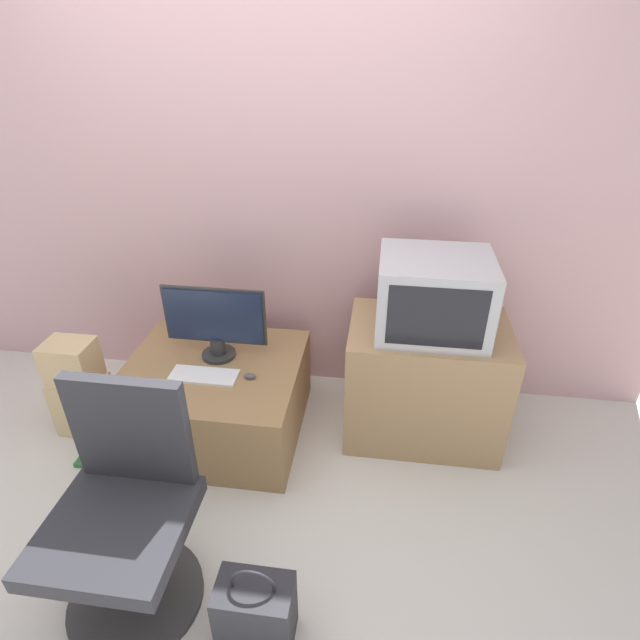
# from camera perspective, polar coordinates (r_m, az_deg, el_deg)

# --- Properties ---
(ground_plane) EXTENTS (12.00, 12.00, 0.00)m
(ground_plane) POSITION_cam_1_polar(r_m,az_deg,el_deg) (2.41, -11.92, -24.43)
(ground_plane) COLOR beige
(wall_back) EXTENTS (4.40, 0.05, 2.60)m
(wall_back) POSITION_cam_1_polar(r_m,az_deg,el_deg) (2.75, -5.93, 16.66)
(wall_back) COLOR #CC9EA3
(wall_back) RESTS_ON ground_plane
(desk) EXTENTS (0.91, 0.83, 0.42)m
(desk) POSITION_cam_1_polar(r_m,az_deg,el_deg) (2.80, -11.84, -8.66)
(desk) COLOR #937047
(desk) RESTS_ON ground_plane
(side_stand) EXTENTS (0.80, 0.54, 0.66)m
(side_stand) POSITION_cam_1_polar(r_m,az_deg,el_deg) (2.72, 11.79, -6.79)
(side_stand) COLOR #A37F56
(side_stand) RESTS_ON ground_plane
(main_monitor) EXTENTS (0.54, 0.18, 0.40)m
(main_monitor) POSITION_cam_1_polar(r_m,az_deg,el_deg) (2.63, -11.90, -0.18)
(main_monitor) COLOR #2D2D2D
(main_monitor) RESTS_ON desk
(keyboard) EXTENTS (0.34, 0.14, 0.01)m
(keyboard) POSITION_cam_1_polar(r_m,az_deg,el_deg) (2.60, -13.14, -6.22)
(keyboard) COLOR white
(keyboard) RESTS_ON desk
(mouse) EXTENTS (0.06, 0.03, 0.03)m
(mouse) POSITION_cam_1_polar(r_m,az_deg,el_deg) (2.54, -8.02, -6.37)
(mouse) COLOR #4C4C51
(mouse) RESTS_ON desk
(crt_tv) EXTENTS (0.53, 0.45, 0.38)m
(crt_tv) POSITION_cam_1_polar(r_m,az_deg,el_deg) (2.44, 12.84, 2.79)
(crt_tv) COLOR #B7B7BC
(crt_tv) RESTS_ON side_stand
(office_chair) EXTENTS (0.51, 0.51, 0.91)m
(office_chair) POSITION_cam_1_polar(r_m,az_deg,el_deg) (2.08, -21.36, -20.36)
(office_chair) COLOR #333333
(office_chair) RESTS_ON ground_plane
(cardboard_box_lower) EXTENTS (0.27, 0.21, 0.32)m
(cardboard_box_lower) POSITION_cam_1_polar(r_m,az_deg,el_deg) (3.07, -25.36, -8.65)
(cardboard_box_lower) COLOR #D1B27F
(cardboard_box_lower) RESTS_ON ground_plane
(cardboard_box_upper) EXTENTS (0.25, 0.19, 0.24)m
(cardboard_box_upper) POSITION_cam_1_polar(r_m,az_deg,el_deg) (2.92, -26.54, -4.35)
(cardboard_box_upper) COLOR #D1B27F
(cardboard_box_upper) RESTS_ON cardboard_box_lower
(handbag) EXTENTS (0.27, 0.17, 0.39)m
(handbag) POSITION_cam_1_polar(r_m,az_deg,el_deg) (2.07, -7.36, -30.18)
(handbag) COLOR #232328
(handbag) RESTS_ON ground_plane
(book) EXTENTS (0.16, 0.11, 0.02)m
(book) POSITION_cam_1_polar(r_m,az_deg,el_deg) (2.93, -24.43, -14.31)
(book) COLOR #2D6638
(book) RESTS_ON ground_plane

